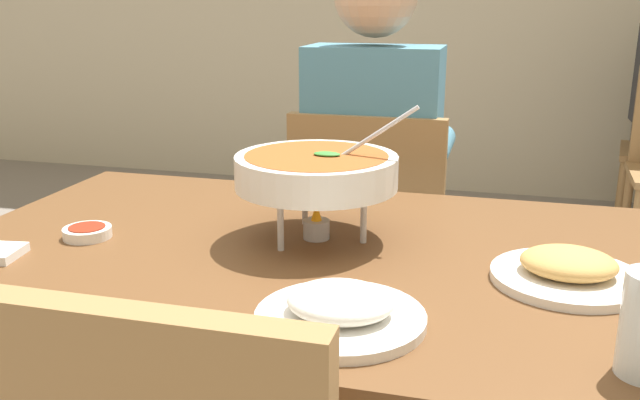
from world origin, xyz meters
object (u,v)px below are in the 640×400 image
at_px(appetizer_plate, 568,270).
at_px(sauce_dish, 87,232).
at_px(rice_plate, 340,310).
at_px(diner_main, 375,162).
at_px(curry_bowl, 316,172).
at_px(chair_diner_main, 371,245).
at_px(dining_table_main, 299,304).

relative_size(appetizer_plate, sauce_dish, 2.67).
bearing_deg(rice_plate, appetizer_plate, 36.63).
xyz_separation_m(rice_plate, appetizer_plate, (0.32, 0.23, 0.00)).
height_order(diner_main, curry_bowl, diner_main).
bearing_deg(chair_diner_main, dining_table_main, -90.00).
xyz_separation_m(diner_main, appetizer_plate, (0.46, -0.78, 0.03)).
height_order(appetizer_plate, sauce_dish, appetizer_plate).
relative_size(curry_bowl, sauce_dish, 3.69).
xyz_separation_m(chair_diner_main, appetizer_plate, (0.46, -0.75, 0.26)).
bearing_deg(rice_plate, dining_table_main, 117.75).
bearing_deg(appetizer_plate, chair_diner_main, 121.38).
height_order(curry_bowl, appetizer_plate, curry_bowl).
relative_size(diner_main, curry_bowl, 3.94).
bearing_deg(sauce_dish, curry_bowl, 14.48).
relative_size(dining_table_main, rice_plate, 5.48).
xyz_separation_m(diner_main, curry_bowl, (0.02, -0.68, 0.14)).
height_order(chair_diner_main, sauce_dish, chair_diner_main).
distance_m(curry_bowl, appetizer_plate, 0.47).
distance_m(curry_bowl, sauce_dish, 0.45).
xyz_separation_m(curry_bowl, sauce_dish, (-0.42, -0.11, -0.12)).
distance_m(diner_main, sauce_dish, 0.89).
xyz_separation_m(dining_table_main, curry_bowl, (0.02, 0.06, 0.24)).
relative_size(dining_table_main, sauce_dish, 14.61).
bearing_deg(chair_diner_main, appetizer_plate, -58.62).
distance_m(appetizer_plate, sauce_dish, 0.86).
bearing_deg(appetizer_plate, diner_main, 120.30).
xyz_separation_m(dining_table_main, chair_diner_main, (-0.00, 0.72, -0.13)).
height_order(chair_diner_main, appetizer_plate, chair_diner_main).
bearing_deg(curry_bowl, sauce_dish, -165.52).
height_order(dining_table_main, diner_main, diner_main).
relative_size(chair_diner_main, diner_main, 0.69).
height_order(chair_diner_main, diner_main, diner_main).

